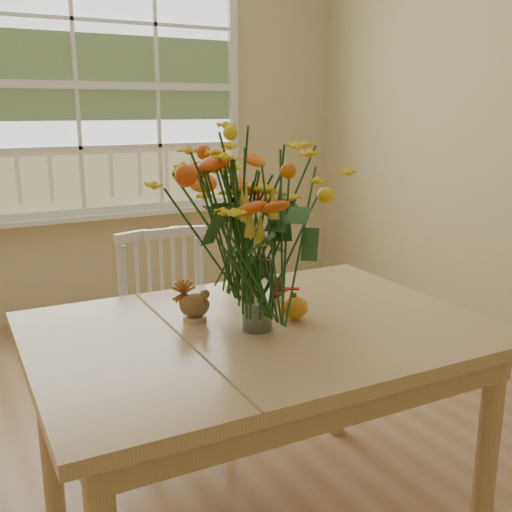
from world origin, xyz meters
TOP-DOWN VIEW (x-y plane):
  - floor at (0.00, 0.00)m, footprint 4.00×4.50m
  - wall_back at (0.00, 2.25)m, footprint 4.00×0.02m
  - window at (0.00, 2.21)m, footprint 2.42×0.12m
  - dining_table at (-0.06, -0.30)m, footprint 1.41×1.03m
  - windsor_chair at (-0.06, 0.49)m, footprint 0.41×0.39m
  - flower_vase at (-0.08, -0.32)m, footprint 0.46×0.46m
  - pumpkin at (0.06, -0.30)m, footprint 0.09×0.09m
  - turkey_figurine at (-0.22, -0.16)m, footprint 0.12×0.10m
  - dark_gourd at (0.11, -0.10)m, footprint 0.13×0.09m

SIDE VIEW (x-z plane):
  - floor at x=0.00m, z-range -0.01..0.00m
  - windsor_chair at x=-0.06m, z-range 0.06..0.93m
  - dining_table at x=-0.06m, z-range 0.28..1.02m
  - pumpkin at x=0.06m, z-range 0.74..0.81m
  - dark_gourd at x=0.11m, z-range 0.74..0.82m
  - turkey_figurine at x=-0.22m, z-range 0.73..0.85m
  - flower_vase at x=-0.08m, z-range 0.80..1.34m
  - wall_back at x=0.00m, z-range 0.00..2.70m
  - window at x=0.00m, z-range 0.66..2.40m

